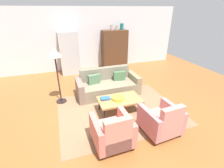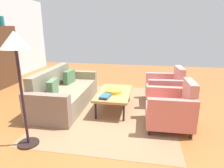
% 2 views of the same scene
% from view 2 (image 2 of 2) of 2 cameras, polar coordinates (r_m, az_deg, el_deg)
% --- Properties ---
extents(ground_plane, '(11.55, 11.55, 0.00)m').
position_cam_2_polar(ground_plane, '(4.05, -1.02, -9.47)').
color(ground_plane, '#935C2C').
extents(area_rug, '(3.40, 2.60, 0.01)m').
position_cam_2_polar(area_rug, '(4.39, -0.06, -7.30)').
color(area_rug, '#8E6B4C').
rests_on(area_rug, ground).
extents(couch, '(2.11, 0.92, 0.86)m').
position_cam_2_polar(couch, '(4.61, -14.11, -2.84)').
color(couch, gray).
rests_on(couch, ground).
extents(coffee_table, '(1.20, 0.70, 0.41)m').
position_cam_2_polar(coffee_table, '(4.25, 0.61, -2.82)').
color(coffee_table, black).
rests_on(coffee_table, ground).
extents(armchair_left, '(0.82, 0.82, 0.88)m').
position_cam_2_polar(armchair_left, '(3.68, 17.31, -7.16)').
color(armchair_left, '#362318').
rests_on(armchair_left, ground).
extents(armchair_right, '(0.86, 0.86, 0.88)m').
position_cam_2_polar(armchair_right, '(4.80, 15.70, -1.49)').
color(armchair_right, '#391D11').
rests_on(armchair_right, ground).
extents(fruit_bowl, '(0.34, 0.34, 0.07)m').
position_cam_2_polar(fruit_bowl, '(4.18, 0.49, -2.14)').
color(fruit_bowl, gold).
rests_on(fruit_bowl, coffee_table).
extents(book_stack, '(0.29, 0.20, 0.06)m').
position_cam_2_polar(book_stack, '(3.89, -2.05, -3.65)').
color(book_stack, '#335D89').
rests_on(book_stack, coffee_table).
extents(vase_small, '(0.16, 0.16, 0.28)m').
position_cam_2_polar(vase_small, '(7.00, -29.76, 15.75)').
color(vase_small, '#196D6F').
rests_on(vase_small, cabinet).
extents(floor_lamp, '(0.40, 0.40, 1.72)m').
position_cam_2_polar(floor_lamp, '(2.98, -26.35, 8.49)').
color(floor_lamp, black).
rests_on(floor_lamp, ground).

